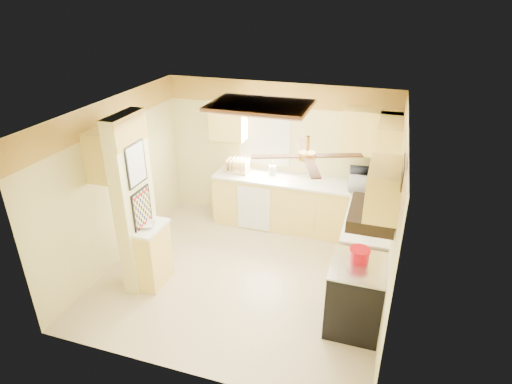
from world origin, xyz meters
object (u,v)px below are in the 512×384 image
(bowl, at_px, (147,225))
(dutch_oven, at_px, (360,255))
(stove, at_px, (355,295))
(kettle, at_px, (364,227))
(microwave, at_px, (368,180))

(bowl, bearing_deg, dutch_oven, 1.99)
(stove, relative_size, bowl, 3.93)
(bowl, height_order, kettle, kettle)
(dutch_oven, distance_m, kettle, 0.63)
(bowl, distance_m, dutch_oven, 2.84)
(stove, distance_m, dutch_oven, 0.55)
(microwave, bearing_deg, kettle, 87.18)
(bowl, bearing_deg, kettle, 14.42)
(microwave, xyz_separation_m, kettle, (0.07, -1.40, -0.06))
(stove, relative_size, dutch_oven, 3.63)
(dutch_oven, bearing_deg, stove, -83.08)
(bowl, xyz_separation_m, dutch_oven, (2.84, 0.10, 0.03))
(microwave, relative_size, bowl, 2.53)
(microwave, bearing_deg, dutch_oven, 86.44)
(microwave, height_order, dutch_oven, microwave)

